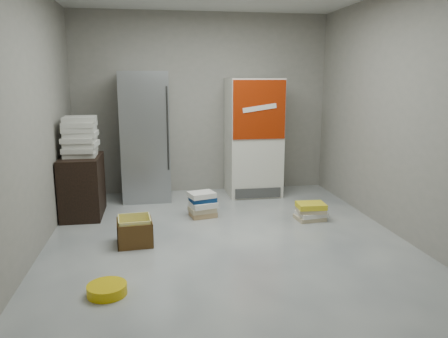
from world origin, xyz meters
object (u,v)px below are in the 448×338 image
coke_cooler (253,137)px  cardboard_box (135,233)px  steel_fridge (145,136)px  wood_shelf (83,186)px  phonebook_stack_main (203,204)px

coke_cooler → cardboard_box: coke_cooler is taller
steel_fridge → wood_shelf: (-0.83, -0.73, -0.55)m
wood_shelf → phonebook_stack_main: bearing=-11.4°
coke_cooler → phonebook_stack_main: size_ratio=4.46×
wood_shelf → phonebook_stack_main: 1.61m
wood_shelf → phonebook_stack_main: size_ratio=1.98×
steel_fridge → wood_shelf: bearing=-138.7°
coke_cooler → wood_shelf: bearing=-163.7°
phonebook_stack_main → cardboard_box: size_ratio=0.99×
phonebook_stack_main → cardboard_box: 1.21m
coke_cooler → phonebook_stack_main: 1.57m
cardboard_box → coke_cooler: bearing=42.2°
coke_cooler → wood_shelf: 2.63m
coke_cooler → cardboard_box: (-1.77, -1.89, -0.78)m
wood_shelf → cardboard_box: 1.39m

